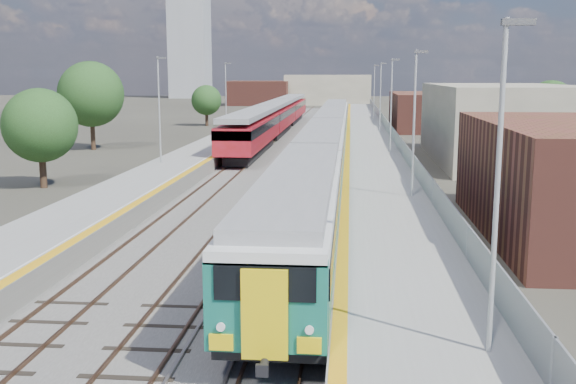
# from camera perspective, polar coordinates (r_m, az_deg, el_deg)

# --- Properties ---
(ground) EXTENTS (320.00, 320.00, 0.00)m
(ground) POSITION_cam_1_polar(r_m,az_deg,el_deg) (63.56, 2.23, 3.37)
(ground) COLOR #47443A
(ground) RESTS_ON ground
(ballast_bed) EXTENTS (10.50, 155.00, 0.06)m
(ballast_bed) POSITION_cam_1_polar(r_m,az_deg,el_deg) (66.19, 0.39, 3.67)
(ballast_bed) COLOR #565451
(ballast_bed) RESTS_ON ground
(tracks) EXTENTS (8.96, 160.00, 0.17)m
(tracks) POSITION_cam_1_polar(r_m,az_deg,el_deg) (67.80, 1.02, 3.88)
(tracks) COLOR #4C3323
(tracks) RESTS_ON ground
(platform_right) EXTENTS (4.70, 155.00, 8.52)m
(platform_right) POSITION_cam_1_polar(r_m,az_deg,el_deg) (65.92, 6.94, 4.01)
(platform_right) COLOR slate
(platform_right) RESTS_ON ground
(platform_left) EXTENTS (4.30, 155.00, 8.52)m
(platform_left) POSITION_cam_1_polar(r_m,az_deg,el_deg) (67.05, -5.42, 4.12)
(platform_left) COLOR slate
(platform_left) RESTS_ON ground
(buildings) EXTENTS (72.00, 185.50, 40.00)m
(buildings) POSITION_cam_1_polar(r_m,az_deg,el_deg) (153.19, -2.85, 11.26)
(buildings) COLOR brown
(buildings) RESTS_ON ground
(green_train) EXTENTS (2.88, 80.14, 3.17)m
(green_train) POSITION_cam_1_polar(r_m,az_deg,el_deg) (54.56, 3.33, 4.62)
(green_train) COLOR black
(green_train) RESTS_ON ground
(red_train) EXTENTS (3.05, 61.88, 3.86)m
(red_train) POSITION_cam_1_polar(r_m,az_deg,el_deg) (81.19, -1.00, 6.43)
(red_train) COLOR black
(red_train) RESTS_ON ground
(tree_a) EXTENTS (4.75, 4.75, 6.44)m
(tree_a) POSITION_cam_1_polar(r_m,az_deg,el_deg) (46.12, -20.25, 5.30)
(tree_a) COLOR #382619
(tree_a) RESTS_ON ground
(tree_b) EXTENTS (6.29, 6.29, 8.52)m
(tree_b) POSITION_cam_1_polar(r_m,az_deg,el_deg) (68.01, -16.35, 7.95)
(tree_b) COLOR #382619
(tree_b) RESTS_ON ground
(tree_c) EXTENTS (4.24, 4.24, 5.74)m
(tree_c) POSITION_cam_1_polar(r_m,az_deg,el_deg) (96.55, -6.93, 7.72)
(tree_c) COLOR #382619
(tree_c) RESTS_ON ground
(tree_d) EXTENTS (4.92, 4.92, 6.67)m
(tree_d) POSITION_cam_1_polar(r_m,az_deg,el_deg) (75.06, 21.33, 6.93)
(tree_d) COLOR #382619
(tree_d) RESTS_ON ground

